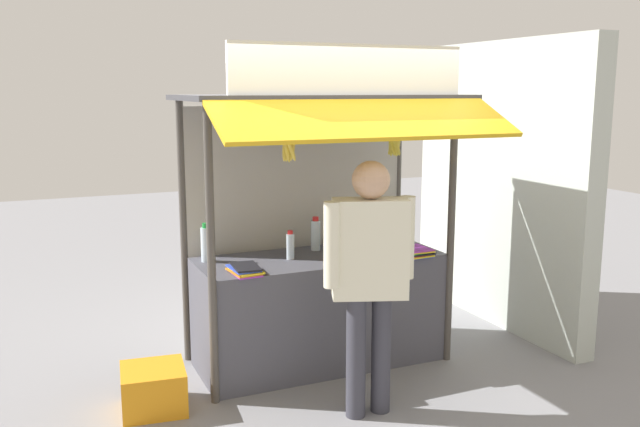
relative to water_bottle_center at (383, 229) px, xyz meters
name	(u,v)px	position (x,y,z in m)	size (l,w,h in m)	color
ground_plane	(320,361)	(-0.70, -0.24, -1.01)	(20.00, 20.00, 0.00)	gray
stall_counter	(320,310)	(-0.70, -0.24, -0.57)	(1.97, 0.76, 0.89)	#4C4C56
stall_structure	(315,175)	(-0.70, -0.14, 0.52)	(2.17, 1.59, 2.52)	#4C4742
water_bottle_center	(383,229)	(0.00, 0.00, 0.00)	(0.07, 0.07, 0.26)	silver
water_bottle_far_left	(332,236)	(-0.54, -0.12, 0.01)	(0.08, 0.08, 0.29)	silver
water_bottle_back_right	(206,244)	(-1.58, -0.03, 0.02)	(0.09, 0.09, 0.30)	silver
water_bottle_mid_left	(316,235)	(-0.65, -0.02, 0.01)	(0.08, 0.08, 0.28)	silver
water_bottle_mid_right	(290,246)	(-0.95, -0.22, -0.01)	(0.06, 0.06, 0.23)	silver
magazine_stack_right	(346,257)	(-0.59, -0.47, -0.08)	(0.21, 0.32, 0.07)	yellow
magazine_stack_front_right	(414,252)	(0.00, -0.51, -0.09)	(0.25, 0.30, 0.06)	blue
magazine_stack_far_right	(245,270)	(-1.42, -0.50, -0.09)	(0.22, 0.32, 0.06)	purple
banana_bunch_inner_left	(289,149)	(-1.15, -0.71, 0.79)	(0.11, 0.11, 0.33)	#332D23
banana_bunch_inner_right	(394,144)	(-0.31, -0.71, 0.80)	(0.11, 0.11, 0.32)	#332D23
vendor_person	(370,265)	(-0.77, -1.20, 0.05)	(0.67, 0.37, 1.76)	#383842
plastic_crate	(153,389)	(-2.11, -0.55, -0.86)	(0.43, 0.43, 0.30)	orange
neighbour_wall	(499,184)	(1.28, 0.06, 0.31)	(0.20, 2.40, 2.65)	#B9C1B6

